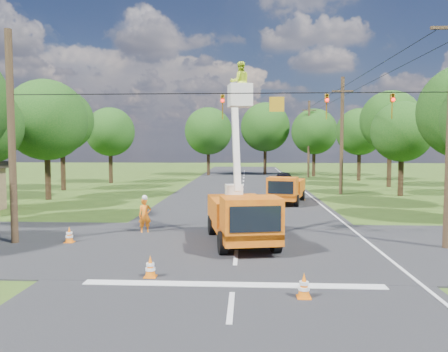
# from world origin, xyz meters

# --- Properties ---
(ground) EXTENTS (140.00, 140.00, 0.00)m
(ground) POSITION_xyz_m (0.00, 20.00, 0.00)
(ground) COLOR #334F17
(ground) RESTS_ON ground
(road_main) EXTENTS (12.00, 100.00, 0.06)m
(road_main) POSITION_xyz_m (0.00, 20.00, 0.00)
(road_main) COLOR black
(road_main) RESTS_ON ground
(road_cross) EXTENTS (56.00, 10.00, 0.07)m
(road_cross) POSITION_xyz_m (0.00, 2.00, 0.00)
(road_cross) COLOR black
(road_cross) RESTS_ON ground
(stop_bar) EXTENTS (9.00, 0.45, 0.02)m
(stop_bar) POSITION_xyz_m (0.00, -3.20, 0.00)
(stop_bar) COLOR silver
(stop_bar) RESTS_ON ground
(edge_line) EXTENTS (0.12, 90.00, 0.02)m
(edge_line) POSITION_xyz_m (5.60, 20.00, 0.00)
(edge_line) COLOR silver
(edge_line) RESTS_ON ground
(bucket_truck) EXTENTS (3.28, 6.27, 7.74)m
(bucket_truck) POSITION_xyz_m (0.18, 2.41, 1.65)
(bucket_truck) COLOR orange
(bucket_truck) RESTS_ON ground
(second_truck) EXTENTS (3.21, 5.70, 2.02)m
(second_truck) POSITION_xyz_m (3.24, 15.58, 1.05)
(second_truck) COLOR orange
(second_truck) RESTS_ON ground
(ground_worker) EXTENTS (0.72, 0.61, 1.68)m
(ground_worker) POSITION_xyz_m (-4.47, 4.52, 0.84)
(ground_worker) COLOR orange
(ground_worker) RESTS_ON ground
(distant_car) EXTENTS (2.50, 4.53, 1.46)m
(distant_car) POSITION_xyz_m (4.17, 29.55, 0.73)
(distant_car) COLOR black
(distant_car) RESTS_ON ground
(traffic_cone_0) EXTENTS (0.38, 0.38, 0.71)m
(traffic_cone_0) POSITION_xyz_m (-2.63, -2.54, 0.36)
(traffic_cone_0) COLOR orange
(traffic_cone_0) RESTS_ON ground
(traffic_cone_1) EXTENTS (0.38, 0.38, 0.71)m
(traffic_cone_1) POSITION_xyz_m (1.97, -4.17, 0.36)
(traffic_cone_1) COLOR orange
(traffic_cone_1) RESTS_ON ground
(traffic_cone_2) EXTENTS (0.38, 0.38, 0.71)m
(traffic_cone_2) POSITION_xyz_m (1.92, 8.27, 0.36)
(traffic_cone_2) COLOR orange
(traffic_cone_2) RESTS_ON ground
(traffic_cone_3) EXTENTS (0.38, 0.38, 0.71)m
(traffic_cone_3) POSITION_xyz_m (1.74, 11.99, 0.36)
(traffic_cone_3) COLOR orange
(traffic_cone_3) RESTS_ON ground
(traffic_cone_4) EXTENTS (0.38, 0.38, 0.71)m
(traffic_cone_4) POSITION_xyz_m (-7.19, 2.16, 0.36)
(traffic_cone_4) COLOR orange
(traffic_cone_4) RESTS_ON ground
(traffic_cone_6) EXTENTS (0.38, 0.38, 0.71)m
(traffic_cone_6) POSITION_xyz_m (4.69, 17.59, 0.36)
(traffic_cone_6) COLOR orange
(traffic_cone_6) RESTS_ON ground
(pole_right_mid) EXTENTS (1.80, 0.30, 10.00)m
(pole_right_mid) POSITION_xyz_m (8.50, 22.00, 5.11)
(pole_right_mid) COLOR #4C3823
(pole_right_mid) RESTS_ON ground
(pole_right_far) EXTENTS (1.80, 0.30, 10.00)m
(pole_right_far) POSITION_xyz_m (8.50, 42.00, 5.11)
(pole_right_far) COLOR #4C3823
(pole_right_far) RESTS_ON ground
(pole_left) EXTENTS (0.30, 0.30, 9.00)m
(pole_left) POSITION_xyz_m (-9.50, 2.00, 4.50)
(pole_left) COLOR #4C3823
(pole_left) RESTS_ON ground
(signal_span) EXTENTS (18.00, 0.29, 1.07)m
(signal_span) POSITION_xyz_m (2.23, 1.99, 5.88)
(signal_span) COLOR black
(signal_span) RESTS_ON ground
(tree_left_d) EXTENTS (6.20, 6.20, 9.24)m
(tree_left_d) POSITION_xyz_m (-15.00, 17.00, 6.12)
(tree_left_d) COLOR #382616
(tree_left_d) RESTS_ON ground
(tree_left_e) EXTENTS (5.80, 5.80, 9.41)m
(tree_left_e) POSITION_xyz_m (-16.80, 24.00, 6.49)
(tree_left_e) COLOR #382616
(tree_left_e) RESTS_ON ground
(tree_left_f) EXTENTS (5.40, 5.40, 8.40)m
(tree_left_f) POSITION_xyz_m (-14.80, 32.00, 5.69)
(tree_left_f) COLOR #382616
(tree_left_f) RESTS_ON ground
(tree_right_c) EXTENTS (5.00, 5.00, 7.83)m
(tree_right_c) POSITION_xyz_m (13.20, 21.00, 5.31)
(tree_right_c) COLOR #382616
(tree_right_c) RESTS_ON ground
(tree_right_d) EXTENTS (6.00, 6.00, 9.70)m
(tree_right_d) POSITION_xyz_m (14.80, 29.00, 6.68)
(tree_right_d) COLOR #382616
(tree_right_d) RESTS_ON ground
(tree_right_e) EXTENTS (5.60, 5.60, 8.63)m
(tree_right_e) POSITION_xyz_m (13.80, 37.00, 5.81)
(tree_right_e) COLOR #382616
(tree_right_e) RESTS_ON ground
(tree_far_a) EXTENTS (6.60, 6.60, 9.50)m
(tree_far_a) POSITION_xyz_m (-5.00, 45.00, 6.19)
(tree_far_a) COLOR #382616
(tree_far_a) RESTS_ON ground
(tree_far_b) EXTENTS (7.00, 7.00, 10.32)m
(tree_far_b) POSITION_xyz_m (3.00, 47.00, 6.81)
(tree_far_b) COLOR #382616
(tree_far_b) RESTS_ON ground
(tree_far_c) EXTENTS (6.20, 6.20, 9.18)m
(tree_far_c) POSITION_xyz_m (9.50, 44.00, 6.06)
(tree_far_c) COLOR #382616
(tree_far_c) RESTS_ON ground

